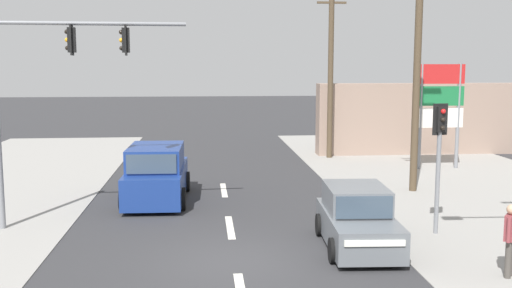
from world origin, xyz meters
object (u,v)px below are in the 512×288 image
suv_receding_far (157,175)px  shopping_plaza_sign (440,101)px  pedestrian_at_kerb (510,236)px  traffic_signal_mast (44,80)px  utility_pole_background_right (331,65)px  pedestal_signal_right_kerb (439,146)px  hatchback_oncoming_mid (357,220)px  utility_pole_midground_right (418,55)px

suv_receding_far → shopping_plaza_sign: bearing=23.6°
shopping_plaza_sign → pedestrian_at_kerb: shopping_plaza_sign is taller
traffic_signal_mast → shopping_plaza_sign: 16.80m
utility_pole_background_right → pedestal_signal_right_kerb: 13.38m
utility_pole_background_right → shopping_plaza_sign: bearing=-39.2°
traffic_signal_mast → pedestrian_at_kerb: bearing=-24.7°
traffic_signal_mast → suv_receding_far: 5.25m
traffic_signal_mast → hatchback_oncoming_mid: (8.19, -2.57, -3.44)m
traffic_signal_mast → pedestal_signal_right_kerb: size_ratio=1.69×
utility_pole_midground_right → pedestrian_at_kerb: (-1.01, -8.77, -3.97)m
traffic_signal_mast → shopping_plaza_sign: size_ratio=1.30×
utility_pole_background_right → hatchback_oncoming_mid: 14.83m
utility_pole_background_right → suv_receding_far: bearing=-132.2°
pedestrian_at_kerb → utility_pole_midground_right: bearing=83.5°
utility_pole_midground_right → pedestal_signal_right_kerb: size_ratio=2.61×
utility_pole_midground_right → utility_pole_background_right: size_ratio=1.09×
utility_pole_background_right → suv_receding_far: size_ratio=1.87×
traffic_signal_mast → pedestrian_at_kerb: 12.43m
utility_pole_background_right → pedestrian_at_kerb: utility_pole_background_right is taller
traffic_signal_mast → pedestrian_at_kerb: (10.91, -5.02, -3.22)m
utility_pole_background_right → hatchback_oncoming_mid: utility_pole_background_right is taller
utility_pole_midground_right → traffic_signal_mast: size_ratio=1.55×
pedestrian_at_kerb → traffic_signal_mast: bearing=155.3°
utility_pole_midground_right → suv_receding_far: (-9.14, -0.71, -4.01)m
utility_pole_midground_right → hatchback_oncoming_mid: bearing=-120.5°
suv_receding_far → pedestal_signal_right_kerb: bearing=-30.8°
hatchback_oncoming_mid → suv_receding_far: bearing=134.0°
pedestal_signal_right_kerb → shopping_plaza_sign: bearing=68.0°
utility_pole_midground_right → traffic_signal_mast: utility_pole_midground_right is taller
traffic_signal_mast → pedestal_signal_right_kerb: 10.89m
pedestrian_at_kerb → pedestal_signal_right_kerb: bearing=94.7°
shopping_plaza_sign → suv_receding_far: (-11.84, -5.16, -2.10)m
pedestal_signal_right_kerb → shopping_plaza_sign: size_ratio=0.77×
shopping_plaza_sign → pedestrian_at_kerb: bearing=-105.6°
suv_receding_far → utility_pole_midground_right: bearing=4.4°
utility_pole_midground_right → traffic_signal_mast: bearing=-162.5°
hatchback_oncoming_mid → suv_receding_far: 7.81m
suv_receding_far → utility_pole_background_right: bearing=47.8°
utility_pole_background_right → traffic_signal_mast: 15.62m
utility_pole_midground_right → pedestal_signal_right_kerb: 6.07m
utility_pole_midground_right → pedestrian_at_kerb: 9.68m
hatchback_oncoming_mid → pedestrian_at_kerb: size_ratio=2.28×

